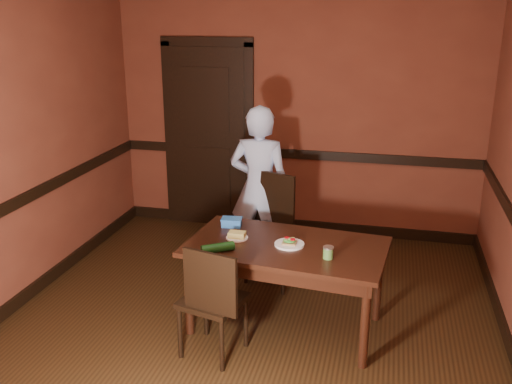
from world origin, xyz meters
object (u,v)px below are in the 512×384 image
at_px(chair_far, 276,231).
at_px(food_tub, 232,222).
at_px(dining_table, 286,286).
at_px(person, 260,188).
at_px(chair_near, 213,298).
at_px(sauce_jar, 328,252).
at_px(cheese_saucer, 237,236).
at_px(sandwich_plate, 289,243).

relative_size(chair_far, food_tub, 5.46).
relative_size(dining_table, person, 0.95).
height_order(dining_table, person, person).
distance_m(dining_table, food_tub, 0.70).
bearing_deg(chair_near, food_tub, -71.05).
height_order(person, sauce_jar, person).
xyz_separation_m(dining_table, chair_far, (-0.24, 0.78, 0.14)).
relative_size(chair_far, sauce_jar, 10.77).
xyz_separation_m(chair_near, food_tub, (-0.06, 0.75, 0.30)).
relative_size(cheese_saucer, food_tub, 0.96).
height_order(chair_near, cheese_saucer, chair_near).
distance_m(chair_far, sandwich_plate, 0.86).
height_order(cheese_saucer, food_tub, food_tub).
distance_m(chair_far, person, 0.49).
bearing_deg(chair_near, person, -75.32).
height_order(sandwich_plate, food_tub, food_tub).
height_order(person, sandwich_plate, person).
distance_m(chair_far, chair_near, 1.28).
relative_size(sandwich_plate, cheese_saucer, 1.32).
height_order(chair_far, sandwich_plate, chair_far).
bearing_deg(chair_near, sandwich_plate, -121.17).
height_order(chair_far, person, person).
bearing_deg(chair_far, person, 146.90).
bearing_deg(chair_near, cheese_saucer, -81.28).
relative_size(chair_far, person, 0.62).
bearing_deg(dining_table, cheese_saucer, -178.90).
bearing_deg(sandwich_plate, sauce_jar, -28.73).
height_order(chair_far, chair_near, chair_far).
bearing_deg(food_tub, dining_table, -34.66).
height_order(chair_near, sauce_jar, chair_near).
relative_size(sauce_jar, food_tub, 0.51).
height_order(person, food_tub, person).
height_order(chair_far, food_tub, chair_far).
height_order(person, cheese_saucer, person).
distance_m(person, sauce_jar, 1.51).
bearing_deg(sauce_jar, chair_near, -159.38).
xyz_separation_m(cheese_saucer, food_tub, (-0.11, 0.24, 0.01)).
xyz_separation_m(chair_near, person, (-0.02, 1.57, 0.36)).
bearing_deg(chair_near, dining_table, -119.27).
height_order(sauce_jar, food_tub, sauce_jar).
distance_m(chair_near, cheese_saucer, 0.59).
bearing_deg(chair_far, sandwich_plate, -51.32).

